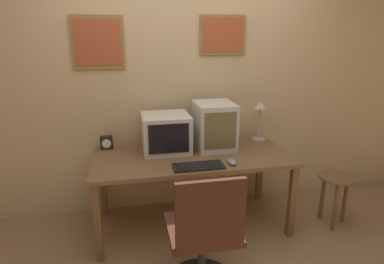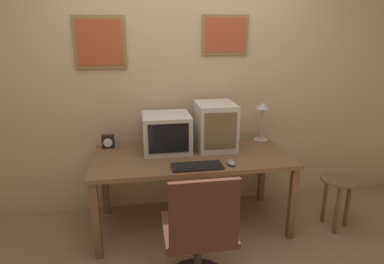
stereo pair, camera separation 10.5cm
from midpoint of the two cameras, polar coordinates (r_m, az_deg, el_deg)
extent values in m
cube|color=#D1B284|center=(3.18, -0.51, 9.13)|extent=(8.00, 0.05, 2.60)
cube|color=olive|center=(3.20, 6.88, 16.76)|extent=(0.45, 0.02, 0.36)
cube|color=#AD4C2D|center=(3.19, 6.94, 16.76)|extent=(0.39, 0.01, 0.31)
cube|color=olive|center=(3.09, -15.03, 15.13)|extent=(0.46, 0.02, 0.46)
cube|color=#AD4C2D|center=(3.08, -15.05, 15.12)|extent=(0.40, 0.01, 0.40)
cube|color=brown|center=(2.87, 1.05, -4.46)|extent=(1.73, 0.80, 0.04)
cube|color=brown|center=(2.69, -15.56, -15.04)|extent=(0.06, 0.06, 0.67)
cube|color=brown|center=(2.97, 18.38, -12.05)|extent=(0.06, 0.06, 0.67)
cube|color=brown|center=(3.30, -14.39, -8.68)|extent=(0.06, 0.06, 0.67)
cube|color=brown|center=(3.54, 13.17, -6.84)|extent=(0.06, 0.06, 0.67)
cube|color=beige|center=(2.94, -3.54, -0.08)|extent=(0.43, 0.41, 0.34)
cube|color=black|center=(2.74, -3.08, -1.17)|extent=(0.35, 0.01, 0.26)
cube|color=beige|center=(3.00, 5.11, 1.13)|extent=(0.35, 0.41, 0.43)
cube|color=brown|center=(2.81, 6.19, 0.16)|extent=(0.29, 0.01, 0.33)
cube|color=black|center=(2.60, 2.07, -6.11)|extent=(0.41, 0.17, 0.02)
cube|color=black|center=(2.59, 2.08, -5.85)|extent=(0.38, 0.14, 0.00)
ellipsoid|color=gray|center=(2.67, 8.08, -5.42)|extent=(0.06, 0.11, 0.04)
cube|color=black|center=(3.12, -13.75, -1.65)|extent=(0.11, 0.06, 0.12)
cylinder|color=white|center=(3.09, -13.79, -1.85)|extent=(0.08, 0.00, 0.08)
cylinder|color=#B2A899|center=(3.34, 13.01, -1.36)|extent=(0.15, 0.15, 0.02)
cylinder|color=#B2A899|center=(3.29, 13.20, 1.46)|extent=(0.02, 0.02, 0.32)
cone|color=#B2A899|center=(3.25, 13.41, 4.59)|extent=(0.14, 0.14, 0.06)
cylinder|color=#282828|center=(2.42, 2.29, -21.31)|extent=(0.06, 0.06, 0.41)
cube|color=#472319|center=(2.29, 2.36, -16.86)|extent=(0.47, 0.47, 0.04)
cube|color=#472319|center=(1.98, 3.76, -14.43)|extent=(0.43, 0.04, 0.44)
cylinder|color=brown|center=(3.22, 25.65, -7.65)|extent=(0.33, 0.33, 0.02)
cylinder|color=brown|center=(3.39, 26.75, -11.21)|extent=(0.04, 0.04, 0.47)
cylinder|color=brown|center=(3.37, 23.35, -10.94)|extent=(0.04, 0.04, 0.47)
cylinder|color=brown|center=(3.22, 25.25, -12.45)|extent=(0.04, 0.04, 0.47)
camera|label=1|loc=(0.05, -88.93, 0.32)|focal=30.00mm
camera|label=2|loc=(0.05, 91.07, -0.32)|focal=30.00mm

